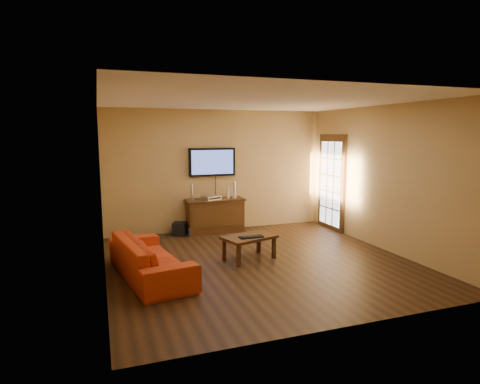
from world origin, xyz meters
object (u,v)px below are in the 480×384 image
sofa (150,251)px  game_console (228,193)px  media_console (215,216)px  coffee_table (249,239)px  television (212,162)px  speaker_left (192,193)px  av_receiver (211,198)px  bottle (190,233)px  speaker_right (234,190)px  keyboard (251,237)px  subwoofer (180,229)px

sofa → game_console: size_ratio=8.87×
media_console → coffee_table: bearing=-89.5°
television → speaker_left: (-0.51, -0.17, -0.64)m
coffee_table → av_receiver: (-0.12, 2.02, 0.44)m
sofa → bottle: (1.08, 2.10, -0.31)m
television → speaker_left: size_ratio=3.04×
speaker_left → bottle: bearing=-112.4°
sofa → speaker_right: size_ratio=5.58×
av_receiver → keyboard: 2.17m
media_console → subwoofer: 0.83m
subwoofer → coffee_table: bearing=-44.2°
speaker_left → keyboard: size_ratio=0.82×
television → av_receiver: bearing=-112.1°
media_console → coffee_table: media_console is taller
sofa → speaker_right: bearing=-52.3°
television → av_receiver: television is taller
media_console → speaker_left: 0.74m
coffee_table → sofa: 1.75m
bottle → keyboard: bearing=-71.7°
media_console → speaker_left: speaker_left is taller
coffee_table → speaker_right: size_ratio=2.75×
television → subwoofer: television is taller
speaker_left → subwoofer: size_ratio=1.26×
media_console → speaker_left: bearing=175.6°
speaker_right → keyboard: 2.28m
television → keyboard: (0.01, -2.39, -1.12)m
subwoofer → keyboard: 2.36m
speaker_left → coffee_table: bearing=-75.9°
bottle → keyboard: 2.07m
media_console → game_console: game_console is taller
media_console → keyboard: size_ratio=3.07×
speaker_right → television: bearing=155.5°
speaker_right → game_console: 0.15m
av_receiver → keyboard: bearing=-110.5°
subwoofer → bottle: 0.32m
speaker_left → av_receiver: speaker_left is taller
television → av_receiver: (-0.10, -0.25, -0.76)m
bottle → sofa: bearing=-117.1°
coffee_table → speaker_left: (-0.53, 2.11, 0.55)m
television → bottle: size_ratio=5.11×
speaker_right → subwoofer: size_ratio=1.34×
speaker_left → bottle: speaker_left is taller
speaker_left → keyboard: (0.52, -2.22, -0.48)m
speaker_left → speaker_right: 0.96m
av_receiver → game_console: bearing=-14.2°
sofa → game_console: game_console is taller
game_console → keyboard: 2.26m
subwoofer → television: bearing=37.5°
television → keyboard: television is taller
television → keyboard: 2.63m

